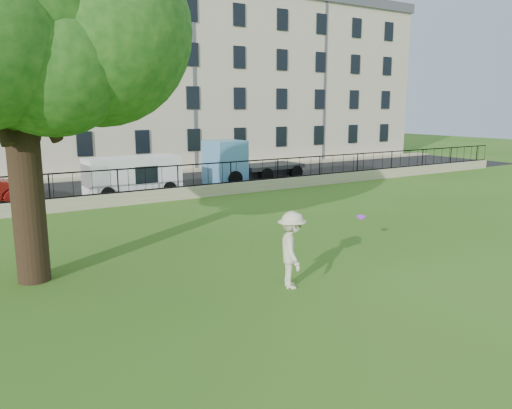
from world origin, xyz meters
TOP-DOWN VIEW (x-y plane):
  - ground at (0.00, 0.00)m, footprint 120.00×120.00m
  - retaining_wall at (0.00, 12.00)m, footprint 50.00×0.40m
  - iron_railing at (0.00, 12.00)m, footprint 50.00×0.05m
  - street at (0.00, 16.70)m, footprint 60.00×9.00m
  - sidewalk at (0.00, 21.90)m, footprint 60.00×1.40m
  - building_row at (0.00, 27.57)m, footprint 56.40×10.40m
  - tree at (-8.12, 3.06)m, footprint 8.30×6.50m
  - man at (-2.50, -1.02)m, footprint 1.21×1.46m
  - frisbee at (1.30, 0.49)m, footprint 0.30×0.30m
  - white_van at (-1.50, 14.40)m, footprint 4.84×1.98m
  - blue_truck at (6.50, 15.40)m, footprint 6.36×2.69m

SIDE VIEW (x-z plane):
  - ground at x=0.00m, z-range 0.00..0.00m
  - street at x=0.00m, z-range 0.00..0.01m
  - sidewalk at x=0.00m, z-range 0.00..0.12m
  - retaining_wall at x=0.00m, z-range 0.00..0.60m
  - man at x=-2.50m, z-range 0.00..1.97m
  - white_van at x=-1.50m, z-range 0.00..2.01m
  - frisbee at x=1.30m, z-range 1.05..1.17m
  - iron_railing at x=0.00m, z-range 0.59..1.72m
  - blue_truck at x=6.50m, z-range 0.00..2.60m
  - building_row at x=0.00m, z-range 0.02..13.82m
  - tree at x=-8.12m, z-range 1.75..12.17m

